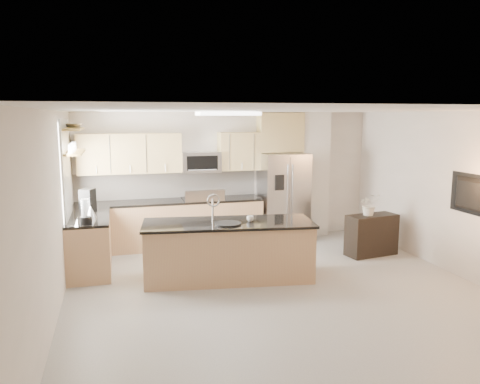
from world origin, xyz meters
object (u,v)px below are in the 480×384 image
object	(u,v)px
blender	(86,213)
coffee_maker	(88,200)
credenza	(371,235)
kettle	(91,212)
flower_vase	(370,199)
television	(472,195)
island	(228,250)
range	(203,221)
cup	(250,219)
platter	(228,224)
microwave	(201,162)
refrigerator	(283,197)
bowl	(73,125)

from	to	relation	value
blender	coffee_maker	xyz separation A→B (m)	(-0.02, 1.03, 0.01)
credenza	kettle	world-z (taller)	kettle
kettle	credenza	bearing A→B (deg)	-2.84
credenza	blender	bearing A→B (deg)	173.21
coffee_maker	flower_vase	xyz separation A→B (m)	(4.86, -0.87, -0.05)
television	island	bearing A→B (deg)	72.47
range	coffee_maker	xyz separation A→B (m)	(-2.09, -0.63, 0.63)
range	television	distance (m)	4.78
cup	platter	distance (m)	0.40
blender	cup	bearing A→B (deg)	-9.43
coffee_maker	television	bearing A→B (deg)	-23.96
island	television	world-z (taller)	television
microwave	flower_vase	distance (m)	3.26
kettle	refrigerator	bearing A→B (deg)	17.88
island	bowl	size ratio (longest dim) A/B	7.65
blender	kettle	xyz separation A→B (m)	(0.05, 0.43, -0.06)
credenza	television	distance (m)	2.02
cup	island	bearing A→B (deg)	171.97
platter	coffee_maker	world-z (taller)	coffee_maker
microwave	television	world-z (taller)	microwave
cup	coffee_maker	bearing A→B (deg)	149.71
refrigerator	island	world-z (taller)	refrigerator
range	kettle	world-z (taller)	kettle
island	bowl	distance (m)	3.23
cup	flower_vase	size ratio (longest dim) A/B	0.19
island	coffee_maker	distance (m)	2.62
island	kettle	distance (m)	2.27
platter	kettle	size ratio (longest dim) A/B	1.77
bowl	platter	bearing A→B (deg)	-31.69
kettle	blender	bearing A→B (deg)	-96.65
refrigerator	cup	xyz separation A→B (m)	(-1.29, -2.02, 0.06)
range	kettle	distance (m)	2.43
blender	flower_vase	xyz separation A→B (m)	(4.84, 0.16, -0.04)
microwave	platter	size ratio (longest dim) A/B	1.86
microwave	blender	size ratio (longest dim) A/B	1.98
range	blender	xyz separation A→B (m)	(-2.08, -1.66, 0.61)
kettle	coffee_maker	size ratio (longest dim) A/B	0.61
cup	blender	world-z (taller)	blender
flower_vase	coffee_maker	bearing A→B (deg)	169.81
flower_vase	blender	bearing A→B (deg)	-178.12
cup	television	xyz separation A→B (m)	(3.14, -1.05, 0.40)
credenza	television	xyz separation A→B (m)	(0.65, -1.64, 0.98)
microwave	coffee_maker	distance (m)	2.29
kettle	flower_vase	distance (m)	4.80
platter	television	world-z (taller)	television
credenza	range	bearing A→B (deg)	143.71
credenza	bowl	bearing A→B (deg)	163.38
coffee_maker	flower_vase	size ratio (longest dim) A/B	0.63
island	bowl	world-z (taller)	bowl
microwave	platter	xyz separation A→B (m)	(-0.01, -2.30, -0.71)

